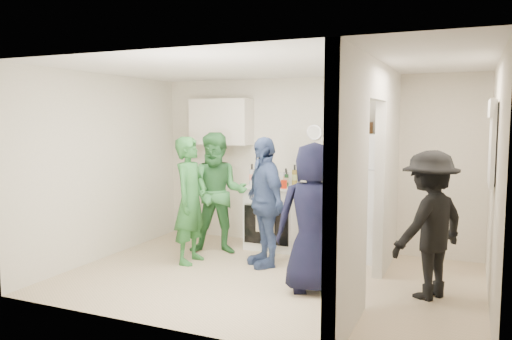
{
  "coord_description": "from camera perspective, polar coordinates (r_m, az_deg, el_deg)",
  "views": [
    {
      "loc": [
        2.18,
        -5.37,
        1.9
      ],
      "look_at": [
        -0.33,
        0.4,
        1.25
      ],
      "focal_mm": 35.0,
      "sensor_mm": 36.0,
      "label": 1
    }
  ],
  "objects": [
    {
      "name": "bottle_b",
      "position": [
        7.29,
        0.51,
        -0.77
      ],
      "size": [
        0.07,
        0.07,
        0.27
      ],
      "primitive_type": "cylinder",
      "color": "#1E5A24",
      "rests_on": "stove"
    },
    {
      "name": "floor",
      "position": [
        6.1,
        1.34,
        -12.26
      ],
      "size": [
        4.8,
        4.8,
        0.0
      ],
      "primitive_type": "plane",
      "color": "#CEB291",
      "rests_on": "ground"
    },
    {
      "name": "ceiling",
      "position": [
        5.83,
        1.4,
        11.81
      ],
      "size": [
        4.8,
        4.8,
        0.0
      ],
      "primitive_type": "plane",
      "rotation": [
        3.14,
        0.0,
        0.0
      ],
      "color": "white",
      "rests_on": "wall_back"
    },
    {
      "name": "wicker_basket",
      "position": [
        6.91,
        11.6,
        4.75
      ],
      "size": [
        0.35,
        0.25,
        0.15
      ],
      "primitive_type": "cube",
      "color": "brown",
      "rests_on": "fridge"
    },
    {
      "name": "person_nook",
      "position": [
        5.6,
        19.21,
        -5.92
      ],
      "size": [
        1.03,
        1.17,
        1.57
      ],
      "primitive_type": "imported",
      "rotation": [
        0.0,
        0.0,
        -2.13
      ],
      "color": "black",
      "rests_on": "floor"
    },
    {
      "name": "wall_right",
      "position": [
        5.41,
        25.64,
        -1.57
      ],
      "size": [
        0.0,
        3.4,
        3.4
      ],
      "primitive_type": "plane",
      "rotation": [
        1.57,
        0.0,
        -1.57
      ],
      "color": "silver",
      "rests_on": "floor"
    },
    {
      "name": "person_denim",
      "position": [
        6.42,
        0.96,
        -3.64
      ],
      "size": [
        0.98,
        0.98,
        1.67
      ],
      "primitive_type": "imported",
      "rotation": [
        0.0,
        0.0,
        -0.78
      ],
      "color": "#3C5384",
      "rests_on": "floor"
    },
    {
      "name": "partition_pier_back",
      "position": [
        6.58,
        14.79,
        0.03
      ],
      "size": [
        0.12,
        1.2,
        2.5
      ],
      "primitive_type": "cube",
      "color": "silver",
      "rests_on": "floor"
    },
    {
      "name": "bottle_h",
      "position": [
        7.29,
        -0.47,
        -0.56
      ],
      "size": [
        0.08,
        0.08,
        0.32
      ],
      "primitive_type": "cylinder",
      "color": "#AEAFBB",
      "rests_on": "stove"
    },
    {
      "name": "wall_clock",
      "position": [
        7.37,
        6.67,
        4.3
      ],
      "size": [
        0.22,
        0.02,
        0.22
      ],
      "primitive_type": "cylinder",
      "rotation": [
        1.57,
        0.0,
        0.0
      ],
      "color": "white",
      "rests_on": "wall_back"
    },
    {
      "name": "nook_window",
      "position": [
        5.58,
        25.54,
        2.76
      ],
      "size": [
        0.03,
        0.7,
        0.8
      ],
      "primitive_type": "cube",
      "color": "black",
      "rests_on": "wall_right"
    },
    {
      "name": "wall_front",
      "position": [
        4.32,
        -7.15,
        -2.8
      ],
      "size": [
        4.8,
        0.0,
        4.8
      ],
      "primitive_type": "plane",
      "rotation": [
        -1.57,
        0.0,
        0.0
      ],
      "color": "silver",
      "rests_on": "floor"
    },
    {
      "name": "nook_window_frame",
      "position": [
        5.58,
        25.39,
        2.77
      ],
      "size": [
        0.04,
        0.76,
        0.86
      ],
      "primitive_type": "cube",
      "color": "white",
      "rests_on": "wall_right"
    },
    {
      "name": "partition_header",
      "position": [
        5.47,
        13.31,
        9.94
      ],
      "size": [
        0.12,
        1.0,
        0.4
      ],
      "primitive_type": "cube",
      "color": "silver",
      "rests_on": "partition_pier_back"
    },
    {
      "name": "yellow_cup_stack_stove",
      "position": [
        7.13,
        0.59,
        -1.0
      ],
      "size": [
        0.09,
        0.09,
        0.25
      ],
      "primitive_type": "cylinder",
      "color": "yellow",
      "rests_on": "stove"
    },
    {
      "name": "upper_cabinet",
      "position": [
        7.76,
        -4.01,
        5.51
      ],
      "size": [
        0.95,
        0.34,
        0.7
      ],
      "primitive_type": "cube",
      "color": "silver",
      "rests_on": "wall_back"
    },
    {
      "name": "bottle_f",
      "position": [
        7.23,
        3.51,
        -0.95
      ],
      "size": [
        0.06,
        0.06,
        0.24
      ],
      "primitive_type": "cylinder",
      "color": "#184222",
      "rests_on": "stove"
    },
    {
      "name": "stove",
      "position": [
        7.38,
        2.11,
        -5.37
      ],
      "size": [
        0.77,
        0.64,
        0.92
      ],
      "primitive_type": "cube",
      "color": "white",
      "rests_on": "floor"
    },
    {
      "name": "wall_back",
      "position": [
        7.43,
        6.31,
        0.84
      ],
      "size": [
        4.8,
        0.0,
        4.8
      ],
      "primitive_type": "plane",
      "rotation": [
        1.57,
        0.0,
        0.0
      ],
      "color": "silver",
      "rests_on": "floor"
    },
    {
      "name": "blue_bowl",
      "position": [
        6.91,
        11.62,
        5.82
      ],
      "size": [
        0.24,
        0.24,
        0.11
      ],
      "primitive_type": "cylinder",
      "color": "#1E169B",
      "rests_on": "wicker_basket"
    },
    {
      "name": "bottle_a",
      "position": [
        7.48,
        0.52,
        -0.38
      ],
      "size": [
        0.06,
        0.06,
        0.33
      ],
      "primitive_type": "cylinder",
      "color": "maroon",
      "rests_on": "stove"
    },
    {
      "name": "person_navy",
      "position": [
        5.49,
        6.58,
        -5.44
      ],
      "size": [
        0.95,
        0.81,
        1.65
      ],
      "primitive_type": "imported",
      "rotation": [
        0.0,
        0.0,
        -2.72
      ],
      "color": "black",
      "rests_on": "floor"
    },
    {
      "name": "person_green_center",
      "position": [
        7.02,
        -4.37,
        -2.68
      ],
      "size": [
        1.0,
        0.9,
        1.71
      ],
      "primitive_type": "imported",
      "rotation": [
        0.0,
        0.0,
        0.36
      ],
      "color": "#39823D",
      "rests_on": "floor"
    },
    {
      "name": "yellow_cup_stack_top",
      "position": [
        6.7,
        14.03,
        5.09
      ],
      "size": [
        0.09,
        0.09,
        0.25
      ],
      "primitive_type": "cylinder",
      "color": "#FFF715",
      "rests_on": "fridge"
    },
    {
      "name": "person_green_left",
      "position": [
        6.61,
        -7.49,
        -3.43
      ],
      "size": [
        0.43,
        0.63,
        1.67
      ],
      "primitive_type": "imported",
      "rotation": [
        0.0,
        0.0,
        1.62
      ],
      "color": "#296832",
      "rests_on": "floor"
    },
    {
      "name": "bottle_c",
      "position": [
        7.45,
        2.09,
        -0.74
      ],
      "size": [
        0.06,
        0.06,
        0.24
      ],
      "primitive_type": "cylinder",
      "color": "silver",
      "rests_on": "stove"
    },
    {
      "name": "partition_pier_front",
      "position": [
        4.43,
        10.46,
        -2.63
      ],
      "size": [
        0.12,
        1.2,
        2.5
      ],
      "primitive_type": "cube",
      "color": "silver",
      "rests_on": "floor"
    },
    {
      "name": "wall_left",
      "position": [
        7.09,
        -16.92,
        0.38
      ],
      "size": [
        0.0,
        3.4,
        3.4
      ],
      "primitive_type": "plane",
      "rotation": [
        1.57,
        0.0,
        1.57
      ],
      "color": "silver",
      "rests_on": "floor"
    },
    {
      "name": "nook_valance",
      "position": [
        5.57,
        25.29,
        6.37
      ],
      "size": [
        0.04,
        0.82,
        0.18
      ],
      "primitive_type": "cube",
      "color": "white",
      "rests_on": "wall_right"
    },
    {
      "name": "bottle_e",
      "position": [
        7.39,
        3.43,
        -0.77
      ],
      "size": [
        0.07,
        0.07,
        0.25
      ],
      "primitive_type": "cylinder",
      "color": "#A0A5B1",
      "rests_on": "stove"
    },
    {
      "name": "bottle_g",
      "position": [
        7.33,
        4.43,
        -0.59
      ],
      "size": [
        0.08,
        0.08,
        0.31
      ],
      "primitive_type": "cylinder",
      "color": "olive",
      "rests_on": "stove"
    },
    {
      "name": "red_cup",
      "position": [
        7.03,
        3.2,
        -1.64
      ],
      "size": [
        0.09,
        0.09,
        0.12
      ],
      "primitive_type": "cylinder",
      "color": "red",
      "rests_on": "stove"
    },
    {
      "name": "fridge",
      "position": [
        6.92,
        12.17,
        -2.96
      ],
      "size": [
        0.7,
        0.68,
        1.7
      ],
      "primitive_type": "cube",
      "color": "silver",
      "rests_on": "floor"
    },
    {
      "name": "spice_shelf",
      "position": [
        7.37,
        6.2,
        1.58
      ],
      "size": [
        0.35,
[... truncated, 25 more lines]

